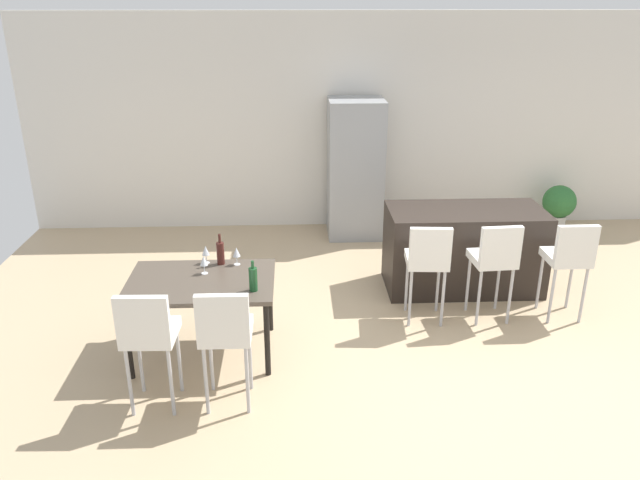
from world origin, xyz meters
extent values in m
plane|color=tan|center=(0.00, 0.00, 0.00)|extent=(10.00, 10.00, 0.00)
cube|color=silver|center=(0.00, 3.13, 1.45)|extent=(10.00, 0.12, 2.90)
cube|color=black|center=(0.48, 0.97, 0.46)|extent=(1.70, 0.77, 0.92)
cube|color=white|center=(-0.09, 0.27, 0.65)|extent=(0.43, 0.43, 0.08)
cube|color=white|center=(-0.10, 0.10, 0.87)|extent=(0.40, 0.09, 0.36)
cylinder|color=#B2B2B7|center=(-0.24, 0.44, 0.30)|extent=(0.03, 0.03, 0.61)
cylinder|color=#B2B2B7|center=(0.08, 0.41, 0.30)|extent=(0.03, 0.03, 0.61)
cylinder|color=#B2B2B7|center=(-0.26, 0.12, 0.30)|extent=(0.03, 0.03, 0.61)
cylinder|color=#B2B2B7|center=(0.06, 0.09, 0.30)|extent=(0.03, 0.03, 0.61)
cube|color=white|center=(0.57, 0.27, 0.65)|extent=(0.43, 0.43, 0.08)
cube|color=white|center=(0.58, 0.10, 0.87)|extent=(0.40, 0.09, 0.36)
cylinder|color=#B2B2B7|center=(0.40, 0.41, 0.30)|extent=(0.03, 0.03, 0.61)
cylinder|color=#B2B2B7|center=(0.71, 0.44, 0.30)|extent=(0.03, 0.03, 0.61)
cylinder|color=#B2B2B7|center=(0.42, 0.10, 0.30)|extent=(0.03, 0.03, 0.61)
cylinder|color=#B2B2B7|center=(0.74, 0.12, 0.30)|extent=(0.03, 0.03, 0.61)
cube|color=white|center=(1.31, 0.27, 0.65)|extent=(0.40, 0.40, 0.08)
cube|color=white|center=(1.31, 0.10, 0.87)|extent=(0.40, 0.06, 0.36)
cylinder|color=#B2B2B7|center=(1.15, 0.43, 0.30)|extent=(0.03, 0.03, 0.61)
cylinder|color=#B2B2B7|center=(1.47, 0.42, 0.30)|extent=(0.03, 0.03, 0.61)
cylinder|color=#B2B2B7|center=(1.15, 0.11, 0.30)|extent=(0.03, 0.03, 0.61)
cylinder|color=#B2B2B7|center=(1.47, 0.10, 0.30)|extent=(0.03, 0.03, 0.61)
cube|color=#4C4238|center=(-2.23, -0.29, 0.72)|extent=(1.30, 0.89, 0.04)
cylinder|color=black|center=(-2.82, 0.10, 0.35)|extent=(0.05, 0.05, 0.70)
cylinder|color=black|center=(-1.64, 0.10, 0.35)|extent=(0.05, 0.05, 0.70)
cylinder|color=black|center=(-2.82, -0.67, 0.35)|extent=(0.05, 0.05, 0.70)
cylinder|color=black|center=(-1.64, -0.67, 0.35)|extent=(0.05, 0.05, 0.70)
cube|color=white|center=(-2.52, -1.03, 0.65)|extent=(0.41, 0.41, 0.08)
cube|color=white|center=(-2.53, -1.20, 0.87)|extent=(0.40, 0.07, 0.36)
cylinder|color=#B2B2B7|center=(-2.67, -0.87, 0.30)|extent=(0.03, 0.03, 0.61)
cylinder|color=#B2B2B7|center=(-2.35, -0.88, 0.30)|extent=(0.03, 0.03, 0.61)
cylinder|color=#B2B2B7|center=(-2.68, -1.19, 0.30)|extent=(0.03, 0.03, 0.61)
cylinder|color=#B2B2B7|center=(-2.36, -1.20, 0.30)|extent=(0.03, 0.03, 0.61)
cube|color=white|center=(-1.94, -1.03, 0.65)|extent=(0.40, 0.40, 0.08)
cube|color=white|center=(-1.94, -1.20, 0.87)|extent=(0.40, 0.06, 0.36)
cylinder|color=#B2B2B7|center=(-2.10, -0.87, 0.30)|extent=(0.03, 0.03, 0.61)
cylinder|color=#B2B2B7|center=(-1.78, -0.87, 0.30)|extent=(0.03, 0.03, 0.61)
cylinder|color=#B2B2B7|center=(-2.10, -1.19, 0.30)|extent=(0.03, 0.03, 0.61)
cylinder|color=#B2B2B7|center=(-1.78, -1.19, 0.30)|extent=(0.03, 0.03, 0.61)
cylinder|color=#194723|center=(-1.75, -0.51, 0.84)|extent=(0.07, 0.07, 0.21)
cylinder|color=#194723|center=(-1.75, -0.51, 0.98)|extent=(0.03, 0.03, 0.07)
cylinder|color=#471E19|center=(-2.08, 0.06, 0.85)|extent=(0.07, 0.07, 0.21)
cylinder|color=#471E19|center=(-2.08, 0.06, 1.00)|extent=(0.03, 0.03, 0.09)
cylinder|color=silver|center=(-2.22, 0.08, 0.74)|extent=(0.06, 0.06, 0.00)
cylinder|color=silver|center=(-2.22, 0.08, 0.78)|extent=(0.01, 0.01, 0.08)
cone|color=silver|center=(-2.22, 0.08, 0.87)|extent=(0.07, 0.07, 0.09)
cylinder|color=silver|center=(-1.93, 0.04, 0.74)|extent=(0.06, 0.06, 0.00)
cylinder|color=silver|center=(-1.93, 0.04, 0.78)|extent=(0.01, 0.01, 0.08)
cone|color=silver|center=(-1.93, 0.04, 0.87)|extent=(0.07, 0.07, 0.09)
cylinder|color=silver|center=(-2.21, -0.15, 0.74)|extent=(0.06, 0.06, 0.00)
cylinder|color=silver|center=(-2.21, -0.15, 0.78)|extent=(0.01, 0.01, 0.08)
cone|color=silver|center=(-2.21, -0.15, 0.87)|extent=(0.07, 0.07, 0.09)
cube|color=#939699|center=(-0.57, 2.69, 0.92)|extent=(0.72, 0.68, 1.84)
cylinder|color=beige|center=(2.28, 2.68, 0.11)|extent=(0.24, 0.24, 0.22)
sphere|color=#2D6B33|center=(2.28, 2.68, 0.42)|extent=(0.45, 0.45, 0.45)
camera|label=1|loc=(-1.39, -5.26, 3.10)|focal=34.63mm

